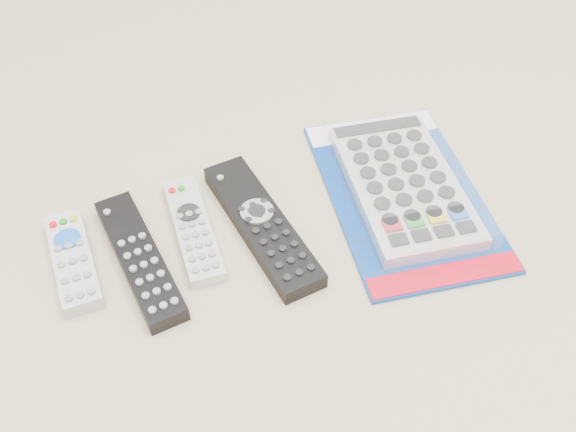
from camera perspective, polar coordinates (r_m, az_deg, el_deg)
name	(u,v)px	position (r m, az deg, el deg)	size (l,w,h in m)	color
remote_small_grey	(73,261)	(0.80, -18.55, -3.78)	(0.05, 0.15, 0.02)	#AAAAAC
remote_slim_black	(140,258)	(0.78, -13.05, -3.70)	(0.06, 0.21, 0.02)	black
remote_silver_dvd	(193,229)	(0.80, -8.42, -1.19)	(0.06, 0.17, 0.02)	#BBBBBF
remote_large_black	(262,225)	(0.79, -2.33, -0.76)	(0.07, 0.23, 0.03)	black
jumbo_remote_packaged	(404,183)	(0.85, 10.25, 2.90)	(0.25, 0.35, 0.04)	navy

